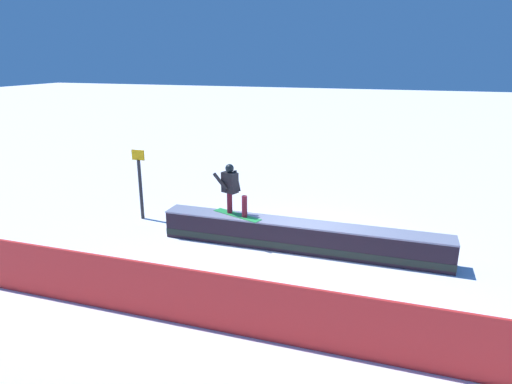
% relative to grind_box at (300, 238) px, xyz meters
% --- Properties ---
extents(ground_plane, '(120.00, 120.00, 0.00)m').
position_rel_grind_box_xyz_m(ground_plane, '(0.00, 0.00, -0.34)').
color(ground_plane, white).
extents(grind_box, '(7.24, 0.66, 0.74)m').
position_rel_grind_box_xyz_m(grind_box, '(0.00, 0.00, 0.00)').
color(grind_box, black).
rests_on(grind_box, ground_plane).
extents(snowboarder, '(1.44, 0.77, 1.33)m').
position_rel_grind_box_xyz_m(snowboarder, '(1.85, -0.07, 1.12)').
color(snowboarder, green).
rests_on(snowboarder, grind_box).
extents(safety_fence, '(12.46, 0.08, 1.12)m').
position_rel_grind_box_xyz_m(safety_fence, '(0.00, 3.84, 0.23)').
color(safety_fence, red).
rests_on(safety_fence, ground_plane).
extents(trail_marker, '(0.40, 0.10, 2.11)m').
position_rel_grind_box_xyz_m(trail_marker, '(5.03, -0.77, 0.79)').
color(trail_marker, '#262628').
rests_on(trail_marker, ground_plane).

